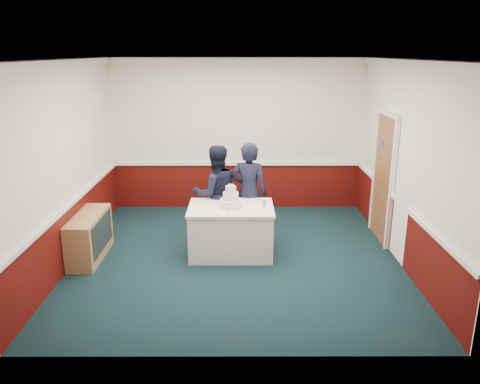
{
  "coord_description": "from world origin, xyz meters",
  "views": [
    {
      "loc": [
        0.04,
        -6.74,
        3.1
      ],
      "look_at": [
        0.06,
        -0.1,
        1.1
      ],
      "focal_mm": 35.0,
      "sensor_mm": 36.0,
      "label": 1
    }
  ],
  "objects_px": {
    "person_man": "(216,194)",
    "wedding_cake": "(231,200)",
    "sideboard": "(90,236)",
    "cake_table": "(231,230)",
    "person_woman": "(249,192)",
    "champagne_flute": "(264,204)",
    "cake_knife": "(229,211)"
  },
  "relations": [
    {
      "from": "champagne_flute",
      "to": "cake_table",
      "type": "bearing_deg",
      "value": 150.75
    },
    {
      "from": "sideboard",
      "to": "person_man",
      "type": "distance_m",
      "value": 2.12
    },
    {
      "from": "person_man",
      "to": "wedding_cake",
      "type": "bearing_deg",
      "value": 95.79
    },
    {
      "from": "wedding_cake",
      "to": "person_woman",
      "type": "height_order",
      "value": "person_woman"
    },
    {
      "from": "cake_table",
      "to": "wedding_cake",
      "type": "distance_m",
      "value": 0.5
    },
    {
      "from": "person_woman",
      "to": "sideboard",
      "type": "bearing_deg",
      "value": 29.51
    },
    {
      "from": "wedding_cake",
      "to": "person_man",
      "type": "bearing_deg",
      "value": 113.29
    },
    {
      "from": "sideboard",
      "to": "person_woman",
      "type": "bearing_deg",
      "value": 15.99
    },
    {
      "from": "sideboard",
      "to": "person_man",
      "type": "height_order",
      "value": "person_man"
    },
    {
      "from": "person_man",
      "to": "cake_knife",
      "type": "bearing_deg",
      "value": 88.39
    },
    {
      "from": "wedding_cake",
      "to": "person_woman",
      "type": "distance_m",
      "value": 0.64
    },
    {
      "from": "sideboard",
      "to": "cake_table",
      "type": "bearing_deg",
      "value": 3.65
    },
    {
      "from": "cake_knife",
      "to": "person_man",
      "type": "xyz_separation_m",
      "value": [
        -0.23,
        0.8,
        0.03
      ]
    },
    {
      "from": "sideboard",
      "to": "cake_table",
      "type": "relative_size",
      "value": 0.91
    },
    {
      "from": "champagne_flute",
      "to": "person_woman",
      "type": "relative_size",
      "value": 0.12
    },
    {
      "from": "sideboard",
      "to": "person_man",
      "type": "bearing_deg",
      "value": 20.84
    },
    {
      "from": "sideboard",
      "to": "cake_knife",
      "type": "relative_size",
      "value": 5.45
    },
    {
      "from": "person_man",
      "to": "person_woman",
      "type": "relative_size",
      "value": 0.97
    },
    {
      "from": "wedding_cake",
      "to": "person_man",
      "type": "xyz_separation_m",
      "value": [
        -0.26,
        0.6,
        -0.08
      ]
    },
    {
      "from": "cake_table",
      "to": "champagne_flute",
      "type": "height_order",
      "value": "champagne_flute"
    },
    {
      "from": "sideboard",
      "to": "champagne_flute",
      "type": "distance_m",
      "value": 2.76
    },
    {
      "from": "cake_table",
      "to": "champagne_flute",
      "type": "bearing_deg",
      "value": -29.25
    },
    {
      "from": "champagne_flute",
      "to": "person_man",
      "type": "relative_size",
      "value": 0.12
    },
    {
      "from": "cake_table",
      "to": "person_woman",
      "type": "height_order",
      "value": "person_woman"
    },
    {
      "from": "cake_table",
      "to": "person_woman",
      "type": "bearing_deg",
      "value": 62.97
    },
    {
      "from": "champagne_flute",
      "to": "person_woman",
      "type": "bearing_deg",
      "value": 103.73
    },
    {
      "from": "sideboard",
      "to": "person_woman",
      "type": "height_order",
      "value": "person_woman"
    },
    {
      "from": "wedding_cake",
      "to": "person_man",
      "type": "distance_m",
      "value": 0.65
    },
    {
      "from": "sideboard",
      "to": "person_woman",
      "type": "xyz_separation_m",
      "value": [
        2.48,
        0.71,
        0.5
      ]
    },
    {
      "from": "person_man",
      "to": "champagne_flute",
      "type": "bearing_deg",
      "value": 113.3
    },
    {
      "from": "wedding_cake",
      "to": "person_woman",
      "type": "relative_size",
      "value": 0.21
    },
    {
      "from": "person_man",
      "to": "person_woman",
      "type": "xyz_separation_m",
      "value": [
        0.55,
        -0.02,
        0.03
      ]
    }
  ]
}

